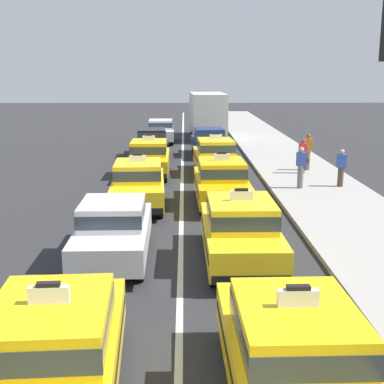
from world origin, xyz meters
name	(u,v)px	position (x,y,z in m)	size (l,w,h in m)	color
lane_stripe_left_right	(182,180)	(0.00, 20.00, 0.00)	(0.14, 80.00, 0.01)	silver
sidewalk_curb	(337,205)	(5.60, 15.00, 0.07)	(4.00, 90.00, 0.15)	#9E9993
taxi_left_nearest	(54,350)	(-1.77, 3.46, 0.88)	(2.07, 4.66, 1.96)	black
sedan_left_second	(113,229)	(-1.72, 9.59, 0.85)	(1.85, 4.34, 1.58)	black
taxi_left_third	(138,183)	(-1.54, 15.08, 0.88)	(2.03, 4.64, 1.96)	black
taxi_left_fourth	(149,157)	(-1.53, 20.90, 0.88)	(1.86, 4.58, 1.96)	black
sedan_left_fifth	(152,142)	(-1.77, 26.81, 0.85)	(2.06, 4.41, 1.58)	black
sedan_left_sixth	(161,130)	(-1.50, 32.68, 0.85)	(1.86, 4.34, 1.58)	black
taxi_right_nearest	(293,354)	(1.63, 3.31, 0.88)	(1.91, 4.60, 1.96)	black
taxi_right_second	(240,229)	(1.51, 9.37, 0.88)	(1.86, 4.57, 1.96)	black
taxi_right_third	(221,181)	(1.44, 15.39, 0.88)	(1.91, 4.60, 1.96)	black
taxi_right_fourth	(215,156)	(1.57, 21.36, 0.88)	(2.03, 4.64, 1.96)	black
sedan_right_fifth	(209,141)	(1.53, 27.06, 0.85)	(2.07, 4.42, 1.58)	black
box_truck_right_sixth	(207,114)	(1.72, 35.19, 1.78)	(2.53, 7.05, 3.27)	black
pedestrian_near_crosswalk	(303,156)	(5.58, 20.75, 0.95)	(0.47, 0.24, 1.61)	#23232D
pedestrian_by_storefront	(341,168)	(6.51, 17.82, 0.93)	(0.36, 0.24, 1.54)	#473828
pedestrian_trailing	(308,152)	(5.98, 21.55, 1.02)	(0.47, 0.24, 1.74)	slate
pedestrian_far_corner	(301,167)	(4.79, 17.54, 1.00)	(0.36, 0.24, 1.67)	slate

